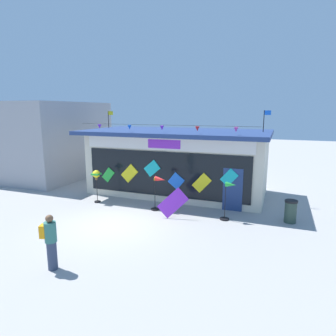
% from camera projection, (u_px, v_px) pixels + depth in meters
% --- Properties ---
extents(ground_plane, '(80.00, 80.00, 0.00)m').
position_uv_depth(ground_plane, '(112.00, 224.00, 12.21)').
color(ground_plane, '#9E9B99').
extents(kite_shop_building, '(9.79, 5.18, 4.60)m').
position_uv_depth(kite_shop_building, '(178.00, 161.00, 16.62)').
color(kite_shop_building, beige).
rests_on(kite_shop_building, ground_plane).
extents(wind_spinner_far_left, '(0.39, 0.39, 1.66)m').
position_uv_depth(wind_spinner_far_left, '(96.00, 176.00, 14.86)').
color(wind_spinner_far_left, black).
rests_on(wind_spinner_far_left, ground_plane).
extents(wind_spinner_left, '(0.76, 0.39, 1.61)m').
position_uv_depth(wind_spinner_left, '(159.00, 187.00, 13.68)').
color(wind_spinner_left, black).
rests_on(wind_spinner_left, ground_plane).
extents(wind_spinner_center_left, '(0.62, 0.40, 1.67)m').
position_uv_depth(wind_spinner_center_left, '(229.00, 196.00, 12.47)').
color(wind_spinner_center_left, black).
rests_on(wind_spinner_center_left, ground_plane).
extents(person_near_camera, '(0.48, 0.39, 1.68)m').
position_uv_depth(person_near_camera, '(50.00, 241.00, 8.61)').
color(person_near_camera, '#333D56').
rests_on(person_near_camera, ground_plane).
extents(trash_bin, '(0.52, 0.52, 0.96)m').
position_uv_depth(trash_bin, '(291.00, 211.00, 12.32)').
color(trash_bin, '#2D4238').
rests_on(trash_bin, ground_plane).
extents(display_kite_on_ground, '(1.35, 0.38, 1.35)m').
position_uv_depth(display_kite_on_ground, '(173.00, 203.00, 12.81)').
color(display_kite_on_ground, purple).
rests_on(display_kite_on_ground, ground_plane).
extents(neighbour_building, '(6.56, 7.23, 5.11)m').
position_uv_depth(neighbour_building, '(44.00, 140.00, 20.94)').
color(neighbour_building, '#99999E').
rests_on(neighbour_building, ground_plane).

